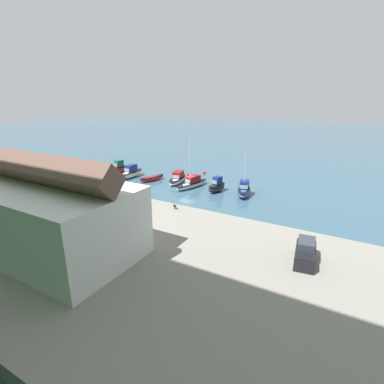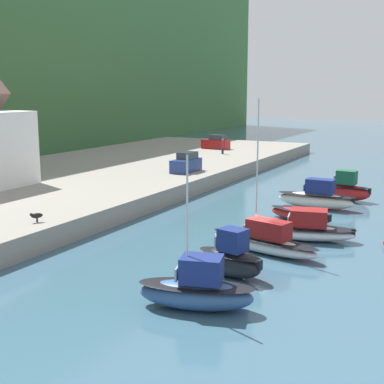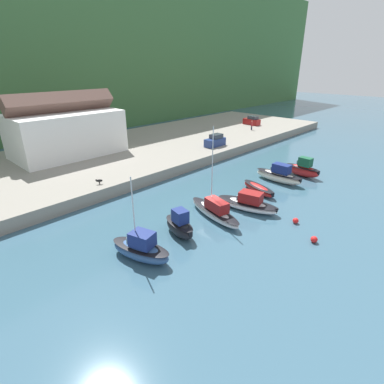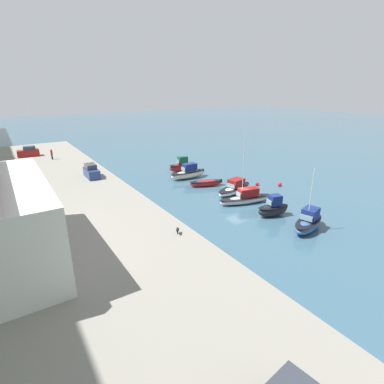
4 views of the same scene
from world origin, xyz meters
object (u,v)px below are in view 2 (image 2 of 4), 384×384
Objects in this scene: parked_car_2 at (216,143)px; dog_on_quay at (36,216)px; parked_car_0 at (186,163)px; moored_boat_1 at (230,259)px; moored_boat_2 at (264,240)px; moored_boat_5 at (317,198)px; moored_boat_0 at (197,290)px; moored_boat_6 at (344,189)px; moored_boat_3 at (304,229)px; person_on_quay at (223,146)px; moored_boat_4 at (300,215)px.

dog_on_quay is at bearing -165.85° from parked_car_2.
parked_car_2 is at bearing -71.86° from parked_car_0.
moored_boat_1 is 5.19m from moored_boat_2.
moored_boat_0 is at bearing -178.15° from moored_boat_5.
dog_on_quay is at bearing 152.33° from moored_boat_6.
person_on_quay reaches higher than moored_boat_3.
dog_on_quay is (-47.68, -8.70, -0.46)m from parked_car_2.
moored_boat_3 is 1.76× the size of parked_car_2.
dog_on_quay reaches higher than moored_boat_4.
dog_on_quay is (-5.46, 14.38, 1.23)m from moored_boat_2.
parked_car_0 is 25.01m from dog_on_quay.
moored_boat_4 is 18.92m from parked_car_0.
moored_boat_6 reaches higher than moored_boat_3.
moored_boat_1 is at bearing -161.16° from moored_boat_4.
moored_boat_0 is 1.07× the size of moored_boat_5.
moored_boat_1 is 9.49m from moored_boat_3.
moored_boat_3 is 38.61m from person_on_quay.
moored_boat_6 reaches higher than moored_boat_5.
moored_boat_3 is at bearing -142.56° from moored_boat_4.
moored_boat_2 is 11.90× the size of dog_on_quay.
moored_boat_1 is 2.08× the size of person_on_quay.
parked_car_2 is (42.22, 23.07, 1.69)m from moored_boat_2.
moored_boat_3 is 1.30× the size of moored_boat_4.
parked_car_2 is at bearing 42.32° from moored_boat_2.
moored_boat_2 is 19.39m from moored_boat_6.
person_on_quay reaches higher than moored_boat_5.
moored_boat_4 is at bearing 13.41° from moored_boat_1.
moored_boat_3 is 3.55× the size of person_on_quay.
parked_car_2 reaches higher than moored_boat_4.
moored_boat_0 is 1.77× the size of parked_car_0.
moored_boat_3 is 18.61m from dog_on_quay.
person_on_quay is 2.57× the size of dog_on_quay.
moored_boat_0 is 10.19m from moored_boat_2.
dog_on_quay is (-14.77, 14.09, 1.48)m from moored_boat_4.
moored_boat_6 is at bearing 10.84° from moored_boat_4.
moored_boat_1 is 14.50m from moored_boat_4.
moored_boat_2 reaches higher than moored_boat_4.
person_on_quay is (32.40, 20.91, 1.89)m from moored_boat_3.
moored_boat_3 reaches higher than moored_boat_4.
moored_boat_1 is at bearing 157.31° from moored_boat_3.
moored_boat_3 is 23.41m from parked_car_0.
person_on_quay is 42.33m from dog_on_quay.
moored_boat_1 is 52.68m from parked_car_2.
dog_on_quay is (-24.82, 15.41, 0.95)m from moored_boat_6.
moored_boat_3 is 1.08× the size of moored_boat_5.
moored_boat_3 is 5.46m from moored_boat_4.
moored_boat_0 reaches higher than moored_boat_4.
parked_car_0 is (15.33, 17.61, 1.71)m from moored_boat_3.
moored_boat_0 is at bearing 162.38° from moored_boat_3.
moored_boat_6 is at bearing -130.08° from person_on_quay.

